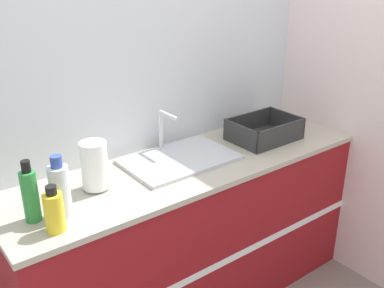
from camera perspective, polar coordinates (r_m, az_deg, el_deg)
name	(u,v)px	position (r m, az deg, el deg)	size (l,w,h in m)	color
wall_back	(156,82)	(2.53, -4.55, 7.89)	(4.44, 0.06, 2.60)	silver
wall_right	(323,66)	(3.01, 16.28, 9.48)	(0.06, 2.58, 2.60)	silver
counter_cabinet	(191,235)	(2.64, -0.11, -11.44)	(2.07, 0.60, 0.92)	maroon
sink	(179,158)	(2.42, -1.70, -1.75)	(0.59, 0.39, 0.24)	silver
paper_towel_roll	(94,166)	(2.14, -12.28, -2.71)	(0.12, 0.12, 0.24)	#4C4C51
dish_rack	(264,132)	(2.73, 9.13, 1.50)	(0.40, 0.29, 0.13)	#2D2D2D
bottle_green	(30,195)	(1.96, -19.86, -6.07)	(0.07, 0.07, 0.27)	#2D8C3D
bottle_yellow	(54,211)	(1.88, -17.12, -8.16)	(0.08, 0.08, 0.20)	yellow
bottle_clear	(60,190)	(1.96, -16.43, -5.64)	(0.09, 0.09, 0.28)	silver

